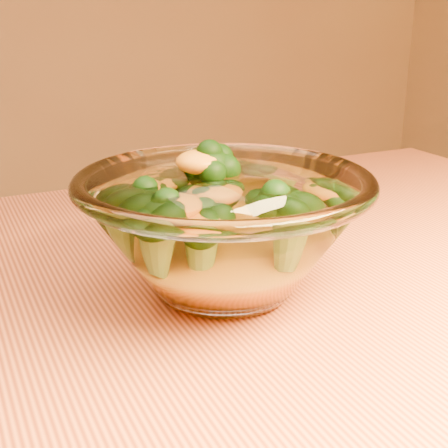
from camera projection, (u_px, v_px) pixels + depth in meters
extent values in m
cube|color=#DC7642|center=(154.00, 351.00, 0.48)|extent=(1.20, 0.80, 0.04)
cylinder|color=brown|center=(386.00, 375.00, 1.11)|extent=(0.06, 0.06, 0.71)
ellipsoid|color=white|center=(224.00, 283.00, 0.52)|extent=(0.11, 0.11, 0.02)
torus|color=white|center=(224.00, 182.00, 0.49)|extent=(0.24, 0.24, 0.01)
ellipsoid|color=orange|center=(224.00, 256.00, 0.52)|extent=(0.14, 0.14, 0.04)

